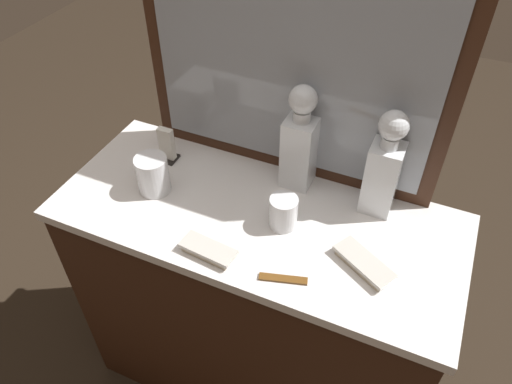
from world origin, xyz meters
name	(u,v)px	position (x,y,z in m)	size (l,w,h in m)	color
ground_plane	(256,369)	(0.00, 0.00, 0.00)	(6.00, 6.00, 0.00)	#2D2319
dresser	(256,306)	(0.00, 0.00, 0.43)	(1.10, 0.47, 0.86)	#381E11
dresser_mirror	(292,53)	(0.00, 0.22, 1.22)	(0.83, 0.03, 0.73)	#381E11
crystal_decanter_left	(383,172)	(0.28, 0.16, 0.98)	(0.08, 0.08, 0.30)	white
crystal_decanter_rear	(300,146)	(0.05, 0.17, 0.98)	(0.08, 0.08, 0.31)	white
crystal_tumbler_center	(153,176)	(-0.30, -0.03, 0.91)	(0.09, 0.09, 0.11)	white
crystal_tumbler_front	(283,213)	(0.08, -0.01, 0.90)	(0.07, 0.07, 0.09)	white
silver_brush_far_right	(208,250)	(-0.05, -0.17, 0.87)	(0.15, 0.07, 0.02)	#B7A88C
silver_brush_rear	(364,264)	(0.31, -0.06, 0.87)	(0.17, 0.13, 0.02)	#B7A88C
tortoiseshell_comb	(283,279)	(0.15, -0.17, 0.86)	(0.12, 0.05, 0.01)	brown
napkin_holder	(167,147)	(-0.33, 0.11, 0.90)	(0.05, 0.05, 0.11)	black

